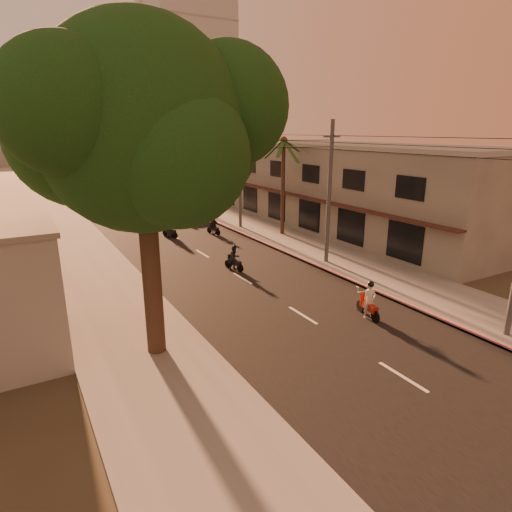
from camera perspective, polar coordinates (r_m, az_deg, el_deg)
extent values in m
plane|color=#383023|center=(18.98, 9.84, -10.00)|extent=(160.00, 160.00, 0.00)
cube|color=black|center=(35.73, -10.92, 2.63)|extent=(10.00, 140.00, 0.02)
cube|color=slate|center=(38.71, -0.38, 4.07)|extent=(5.00, 140.00, 0.12)
cube|color=slate|center=(34.14, -22.87, 1.05)|extent=(5.00, 140.00, 0.12)
cube|color=red|center=(33.32, 0.26, 2.09)|extent=(0.20, 60.00, 0.20)
cube|color=gray|center=(40.12, 9.27, 9.28)|extent=(8.00, 34.00, 7.00)
cube|color=gray|center=(39.84, 9.51, 14.50)|extent=(8.20, 34.20, 0.30)
cube|color=#3C1D18|center=(37.63, 4.07, 8.37)|extent=(0.80, 34.00, 0.12)
cube|color=#B7B5B2|center=(74.26, -8.95, 20.64)|extent=(12.00, 12.00, 28.00)
cylinder|color=black|center=(16.38, -13.70, -3.21)|extent=(0.70, 0.70, 6.00)
cylinder|color=black|center=(16.25, -12.10, 7.68)|extent=(1.22, 2.17, 3.04)
cylinder|color=black|center=(15.19, -16.37, 7.54)|extent=(1.31, 1.49, 2.73)
sphere|color=black|center=(15.47, -15.13, 16.36)|extent=(7.20, 7.20, 7.20)
sphere|color=black|center=(17.12, -8.56, 15.01)|extent=(5.20, 5.20, 5.20)
sphere|color=black|center=(15.88, -22.30, 14.63)|extent=(4.80, 4.80, 4.80)
sphere|color=black|center=(13.95, -10.41, 12.99)|extent=(4.60, 4.60, 4.60)
sphere|color=black|center=(16.09, -3.86, 19.35)|extent=(4.40, 4.40, 4.40)
sphere|color=black|center=(13.83, -23.98, 17.68)|extent=(4.00, 4.00, 4.00)
sphere|color=black|center=(18.15, -13.65, 19.89)|extent=(4.40, 4.40, 4.40)
cylinder|color=black|center=(34.95, 3.60, 8.92)|extent=(0.32, 0.32, 7.60)
sphere|color=black|center=(34.66, 3.71, 15.16)|extent=(0.60, 0.60, 0.60)
cylinder|color=#38383A|center=(27.42, 9.73, 8.10)|extent=(0.26, 0.26, 9.00)
cube|color=#38383A|center=(27.14, 10.10, 15.43)|extent=(1.20, 0.12, 0.12)
cylinder|color=#38383A|center=(37.38, -2.16, 10.51)|extent=(0.26, 0.26, 9.00)
cube|color=#38383A|center=(37.18, -2.22, 15.88)|extent=(1.20, 0.12, 0.12)
cylinder|color=#38383A|center=(48.29, -8.95, 11.68)|extent=(0.26, 0.26, 9.00)
cube|color=#38383A|center=(48.13, -9.15, 15.83)|extent=(1.20, 0.12, 0.12)
cylinder|color=#38383A|center=(59.61, -13.24, 12.33)|extent=(0.26, 0.26, 9.00)
cube|color=#38383A|center=(59.49, -13.46, 15.69)|extent=(1.20, 0.12, 0.12)
cube|color=gray|center=(63.35, -6.54, 11.51)|extent=(8.00, 14.00, 6.00)
cylinder|color=black|center=(21.17, 13.75, -6.52)|extent=(0.22, 0.58, 0.57)
cylinder|color=black|center=(20.20, 15.62, -7.81)|extent=(0.22, 0.58, 0.57)
cube|color=maroon|center=(20.52, 14.83, -6.53)|extent=(0.51, 1.15, 0.30)
cube|color=maroon|center=(20.85, 14.12, -5.64)|extent=(0.32, 0.16, 0.61)
cylinder|color=silver|center=(20.82, 14.01, -4.61)|extent=(0.55, 0.16, 0.04)
imported|color=beige|center=(20.41, 14.89, -5.76)|extent=(0.79, 0.66, 1.71)
sphere|color=black|center=(20.12, 15.06, -3.64)|extent=(0.30, 0.30, 0.30)
sphere|color=silver|center=(20.57, 13.41, -4.07)|extent=(0.12, 0.12, 0.12)
sphere|color=silver|center=(20.86, 14.75, -3.88)|extent=(0.12, 0.12, 0.12)
cylinder|color=black|center=(27.02, -3.77, -1.06)|extent=(0.22, 0.52, 0.51)
cylinder|color=black|center=(26.20, -2.12, -1.60)|extent=(0.22, 0.52, 0.51)
cube|color=black|center=(26.48, -2.87, -0.85)|extent=(0.50, 1.04, 0.28)
cube|color=black|center=(26.77, -3.52, -0.35)|extent=(0.29, 0.16, 0.55)
cylinder|color=silver|center=(26.76, -3.69, 0.35)|extent=(0.50, 0.17, 0.04)
imported|color=black|center=(26.40, -2.87, -0.29)|extent=(1.04, 0.95, 1.54)
sphere|color=black|center=(26.20, -2.90, 1.22)|extent=(0.28, 0.28, 0.28)
cylinder|color=black|center=(36.31, -6.25, 3.45)|extent=(0.22, 0.51, 0.51)
cylinder|color=black|center=(35.46, -5.10, 3.16)|extent=(0.22, 0.51, 0.51)
cube|color=black|center=(35.77, -5.62, 3.67)|extent=(0.50, 1.03, 0.27)
cube|color=black|center=(36.09, -6.08, 3.99)|extent=(0.29, 0.16, 0.54)
cylinder|color=silver|center=(36.10, -6.21, 4.50)|extent=(0.49, 0.17, 0.04)
imported|color=black|center=(35.72, -5.63, 4.08)|extent=(1.08, 0.82, 1.52)
sphere|color=black|center=(35.57, -5.66, 5.19)|extent=(0.27, 0.27, 0.27)
cylinder|color=black|center=(35.79, -12.02, 3.02)|extent=(0.29, 0.55, 0.55)
cylinder|color=black|center=(34.86, -10.74, 2.74)|extent=(0.29, 0.55, 0.55)
cube|color=black|center=(35.21, -11.34, 3.29)|extent=(0.64, 1.10, 0.29)
cube|color=black|center=(35.55, -11.86, 3.62)|extent=(0.31, 0.20, 0.59)
cylinder|color=silver|center=(35.56, -12.01, 4.19)|extent=(0.52, 0.23, 0.04)
imported|color=black|center=(35.15, -11.36, 3.74)|extent=(1.15, 1.06, 1.65)
sphere|color=black|center=(34.99, -11.43, 4.97)|extent=(0.29, 0.29, 0.29)
cylinder|color=black|center=(43.90, -11.21, 5.58)|extent=(0.26, 0.63, 0.62)
cylinder|color=black|center=(42.76, -10.18, 5.35)|extent=(0.26, 0.63, 0.62)
cube|color=black|center=(43.20, -10.66, 5.84)|extent=(0.61, 1.26, 0.33)
cube|color=black|center=(43.63, -11.08, 6.14)|extent=(0.35, 0.19, 0.67)
cylinder|color=silver|center=(43.68, -11.21, 6.67)|extent=(0.60, 0.19, 0.04)
imported|color=black|center=(43.15, -10.68, 6.26)|extent=(1.55, 1.28, 1.87)
sphere|color=black|center=(43.00, -10.75, 7.42)|extent=(0.33, 0.33, 0.33)
imported|color=gray|center=(41.96, -8.72, 5.65)|extent=(2.90, 4.39, 1.27)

